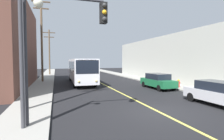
# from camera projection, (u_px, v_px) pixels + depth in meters

# --- Properties ---
(ground_plane) EXTENTS (120.00, 120.00, 0.00)m
(ground_plane) POSITION_uv_depth(u_px,v_px,m) (159.00, 112.00, 10.19)
(ground_plane) COLOR black
(sidewalk_left) EXTENTS (2.50, 90.00, 0.15)m
(sidewalk_left) POSITION_uv_depth(u_px,v_px,m) (40.00, 90.00, 17.48)
(sidewalk_left) COLOR gray
(sidewalk_left) RESTS_ON ground
(sidewalk_right) EXTENTS (2.50, 90.00, 0.15)m
(sidewalk_right) POSITION_uv_depth(u_px,v_px,m) (165.00, 84.00, 21.90)
(sidewalk_right) COLOR gray
(sidewalk_right) RESTS_ON ground
(lane_stripe_center) EXTENTS (0.16, 60.00, 0.01)m
(lane_stripe_center) POSITION_uv_depth(u_px,v_px,m) (99.00, 82.00, 24.45)
(lane_stripe_center) COLOR #D8CC4C
(lane_stripe_center) RESTS_ON ground
(building_right_warehouse) EXTENTS (12.00, 26.57, 6.46)m
(building_right_warehouse) POSITION_uv_depth(u_px,v_px,m) (186.00, 59.00, 28.47)
(building_right_warehouse) COLOR #B2B2A8
(building_right_warehouse) RESTS_ON ground
(city_bus) EXTENTS (2.76, 12.19, 3.20)m
(city_bus) POSITION_uv_depth(u_px,v_px,m) (81.00, 69.00, 23.61)
(city_bus) COLOR silver
(city_bus) RESTS_ON ground
(parked_car_silver) EXTENTS (1.97, 4.47, 1.62)m
(parked_car_silver) POSITION_uv_depth(u_px,v_px,m) (218.00, 93.00, 11.71)
(parked_car_silver) COLOR #B7B7BC
(parked_car_silver) RESTS_ON ground
(parked_car_green) EXTENTS (1.90, 4.44, 1.62)m
(parked_car_green) POSITION_uv_depth(u_px,v_px,m) (158.00, 81.00, 18.73)
(parked_car_green) COLOR #196038
(parked_car_green) RESTS_ON ground
(utility_pole_near) EXTENTS (2.40, 0.28, 9.45)m
(utility_pole_near) POSITION_uv_depth(u_px,v_px,m) (24.00, 19.00, 10.05)
(utility_pole_near) COLOR brown
(utility_pole_near) RESTS_ON sidewalk_left
(utility_pole_mid) EXTENTS (2.40, 0.28, 11.41)m
(utility_pole_mid) POSITION_uv_depth(u_px,v_px,m) (42.00, 36.00, 23.84)
(utility_pole_mid) COLOR brown
(utility_pole_mid) RESTS_ON sidewalk_left
(utility_pole_far) EXTENTS (2.40, 0.28, 9.18)m
(utility_pole_far) POSITION_uv_depth(u_px,v_px,m) (49.00, 50.00, 35.97)
(utility_pole_far) COLOR brown
(utility_pole_far) RESTS_ON sidewalk_left
(traffic_signal_left_corner) EXTENTS (3.75, 0.48, 6.00)m
(traffic_signal_left_corner) POSITION_uv_depth(u_px,v_px,m) (62.00, 32.00, 7.95)
(traffic_signal_left_corner) COLOR #2D2D33
(traffic_signal_left_corner) RESTS_ON sidewalk_left
(street_lamp_left) EXTENTS (0.98, 0.40, 5.50)m
(street_lamp_left) POSITION_uv_depth(u_px,v_px,m) (27.00, 43.00, 7.28)
(street_lamp_left) COLOR #38383D
(street_lamp_left) RESTS_ON sidewalk_left
(fire_hydrant) EXTENTS (0.44, 0.26, 0.84)m
(fire_hydrant) POSITION_uv_depth(u_px,v_px,m) (178.00, 83.00, 18.85)
(fire_hydrant) COLOR red
(fire_hydrant) RESTS_ON sidewalk_right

